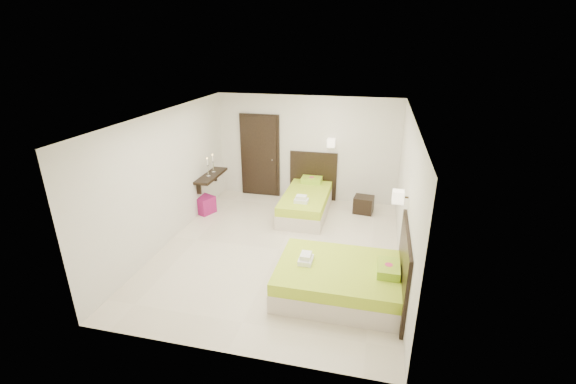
% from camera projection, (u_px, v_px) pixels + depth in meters
% --- Properties ---
extents(floor, '(5.50, 5.50, 0.00)m').
position_uv_depth(floor, '(280.00, 249.00, 7.51)').
color(floor, beige).
rests_on(floor, ground).
extents(bed_single, '(1.19, 1.98, 1.63)m').
position_uv_depth(bed_single, '(307.00, 201.00, 9.02)').
color(bed_single, beige).
rests_on(bed_single, ground).
extents(bed_double, '(1.96, 1.67, 1.62)m').
position_uv_depth(bed_double, '(343.00, 279.00, 6.08)').
color(bed_double, beige).
rests_on(bed_double, ground).
extents(nightstand, '(0.48, 0.44, 0.39)m').
position_uv_depth(nightstand, '(363.00, 205.00, 9.07)').
color(nightstand, black).
rests_on(nightstand, ground).
extents(ottoman, '(0.53, 0.53, 0.40)m').
position_uv_depth(ottoman, '(204.00, 205.00, 9.05)').
color(ottoman, '#82114F').
rests_on(ottoman, ground).
extents(door, '(1.02, 0.15, 2.14)m').
position_uv_depth(door, '(260.00, 156.00, 9.82)').
color(door, black).
rests_on(door, ground).
extents(console_shelf, '(0.35, 1.20, 0.78)m').
position_uv_depth(console_shelf, '(211.00, 176.00, 9.10)').
color(console_shelf, black).
rests_on(console_shelf, ground).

